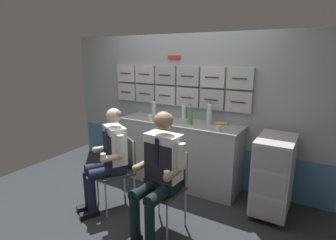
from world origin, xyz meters
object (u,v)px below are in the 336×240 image
at_px(water_bottle_short, 209,113).
at_px(paper_cup_tan, 151,118).
at_px(service_trolley, 273,174).
at_px(folding_chair_right, 168,180).
at_px(snack_banana, 222,123).
at_px(folding_chair_left, 122,164).
at_px(crew_member_left, 108,155).
at_px(crew_member_right, 159,168).

xyz_separation_m(water_bottle_short, paper_cup_tan, (-0.77, -0.28, -0.10)).
bearing_deg(service_trolley, folding_chair_right, -139.31).
bearing_deg(snack_banana, folding_chair_left, -132.16).
relative_size(service_trolley, snack_banana, 5.50).
distance_m(folding_chair_left, paper_cup_tan, 0.83).
bearing_deg(folding_chair_right, paper_cup_tan, 133.59).
height_order(folding_chair_left, crew_member_left, crew_member_left).
xyz_separation_m(service_trolley, paper_cup_tan, (-1.69, -0.04, 0.48)).
distance_m(water_bottle_short, paper_cup_tan, 0.83).
distance_m(service_trolley, paper_cup_tan, 1.76).
bearing_deg(folding_chair_left, crew_member_right, -18.81).
relative_size(crew_member_left, crew_member_right, 0.95).
xyz_separation_m(crew_member_right, water_bottle_short, (0.04, 1.21, 0.35)).
height_order(crew_member_right, snack_banana, crew_member_right).
height_order(crew_member_left, crew_member_right, crew_member_right).
xyz_separation_m(service_trolley, folding_chair_left, (-1.66, -0.74, 0.04)).
bearing_deg(folding_chair_right, water_bottle_short, 88.19).
relative_size(service_trolley, crew_member_right, 0.72).
distance_m(service_trolley, crew_member_right, 1.39).
bearing_deg(snack_banana, water_bottle_short, -169.23).
bearing_deg(crew_member_left, folding_chair_left, 60.49).
xyz_separation_m(crew_member_left, paper_cup_tan, (0.05, 0.84, 0.29)).
distance_m(crew_member_left, crew_member_right, 0.78).
distance_m(folding_chair_right, snack_banana, 1.18).
bearing_deg(water_bottle_short, service_trolley, -14.23).
bearing_deg(paper_cup_tan, snack_banana, 18.10).
distance_m(crew_member_left, snack_banana, 1.54).
bearing_deg(snack_banana, crew_member_left, -130.80).
relative_size(water_bottle_short, paper_cup_tan, 3.48).
bearing_deg(folding_chair_right, crew_member_left, -175.22).
distance_m(folding_chair_left, crew_member_right, 0.76).
xyz_separation_m(folding_chair_right, crew_member_right, (-0.01, -0.16, 0.19)).
bearing_deg(water_bottle_short, folding_chair_left, -127.13).
height_order(crew_member_left, water_bottle_short, crew_member_left).
bearing_deg(crew_member_left, paper_cup_tan, 86.80).
height_order(crew_member_right, water_bottle_short, crew_member_right).
relative_size(crew_member_right, water_bottle_short, 4.26).
distance_m(crew_member_left, water_bottle_short, 1.44).
bearing_deg(water_bottle_short, folding_chair_right, -91.81).
distance_m(service_trolley, folding_chair_left, 1.82).
relative_size(folding_chair_right, paper_cup_tan, 9.82).
bearing_deg(crew_member_left, water_bottle_short, 53.77).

